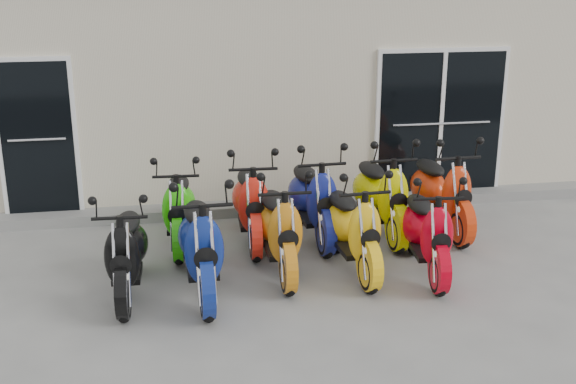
% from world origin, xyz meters
% --- Properties ---
extents(ground, '(80.00, 80.00, 0.00)m').
position_xyz_m(ground, '(0.00, 0.00, 0.00)').
color(ground, gray).
rests_on(ground, ground).
extents(building, '(14.00, 6.00, 3.20)m').
position_xyz_m(building, '(0.00, 5.20, 1.60)').
color(building, beige).
rests_on(building, ground).
extents(front_step, '(14.00, 0.40, 0.15)m').
position_xyz_m(front_step, '(0.00, 2.02, 0.07)').
color(front_step, gray).
rests_on(front_step, ground).
extents(door_left, '(1.07, 0.08, 2.22)m').
position_xyz_m(door_left, '(-3.20, 2.17, 1.26)').
color(door_left, black).
rests_on(door_left, front_step).
extents(door_right, '(2.02, 0.08, 2.22)m').
position_xyz_m(door_right, '(2.60, 2.17, 1.26)').
color(door_right, black).
rests_on(door_right, front_step).
extents(scooter_front_black, '(0.72, 1.79, 1.30)m').
position_xyz_m(scooter_front_black, '(-1.97, -0.46, 0.65)').
color(scooter_front_black, black).
rests_on(scooter_front_black, ground).
extents(scooter_front_blue, '(0.75, 1.97, 1.44)m').
position_xyz_m(scooter_front_blue, '(-1.16, -0.53, 0.72)').
color(scooter_front_blue, navy).
rests_on(scooter_front_blue, ground).
extents(scooter_front_orange_a, '(0.69, 1.86, 1.37)m').
position_xyz_m(scooter_front_orange_a, '(-0.24, -0.13, 0.69)').
color(scooter_front_orange_a, orange).
rests_on(scooter_front_orange_a, ground).
extents(scooter_front_orange_b, '(0.78, 1.87, 1.35)m').
position_xyz_m(scooter_front_orange_b, '(0.61, -0.24, 0.68)').
color(scooter_front_orange_b, yellow).
rests_on(scooter_front_orange_b, ground).
extents(scooter_front_red, '(0.83, 1.83, 1.31)m').
position_xyz_m(scooter_front_red, '(1.45, -0.45, 0.65)').
color(scooter_front_red, red).
rests_on(scooter_front_red, ground).
extents(scooter_back_green, '(0.74, 1.80, 1.30)m').
position_xyz_m(scooter_back_green, '(-1.36, 0.92, 0.65)').
color(scooter_back_green, '#2BCA0D').
rests_on(scooter_back_green, ground).
extents(scooter_back_red, '(0.76, 1.90, 1.38)m').
position_xyz_m(scooter_back_red, '(-0.44, 0.87, 0.69)').
color(scooter_back_red, red).
rests_on(scooter_back_red, ground).
extents(scooter_back_blue, '(0.77, 1.93, 1.41)m').
position_xyz_m(scooter_back_blue, '(0.37, 0.85, 0.70)').
color(scooter_back_blue, navy).
rests_on(scooter_back_blue, ground).
extents(scooter_back_yellow, '(0.76, 1.95, 1.42)m').
position_xyz_m(scooter_back_yellow, '(1.29, 0.84, 0.71)').
color(scooter_back_yellow, '#D7D700').
rests_on(scooter_back_yellow, ground).
extents(scooter_back_extra, '(0.77, 1.93, 1.41)m').
position_xyz_m(scooter_back_extra, '(2.14, 0.85, 0.70)').
color(scooter_back_extra, red).
rests_on(scooter_back_extra, ground).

